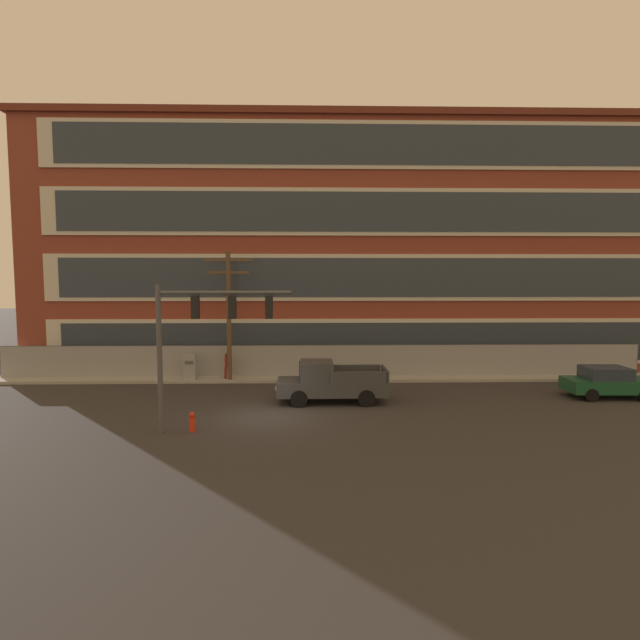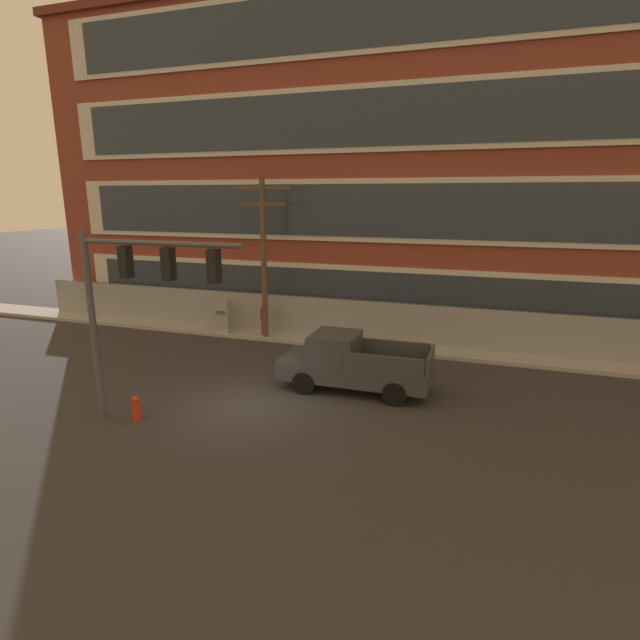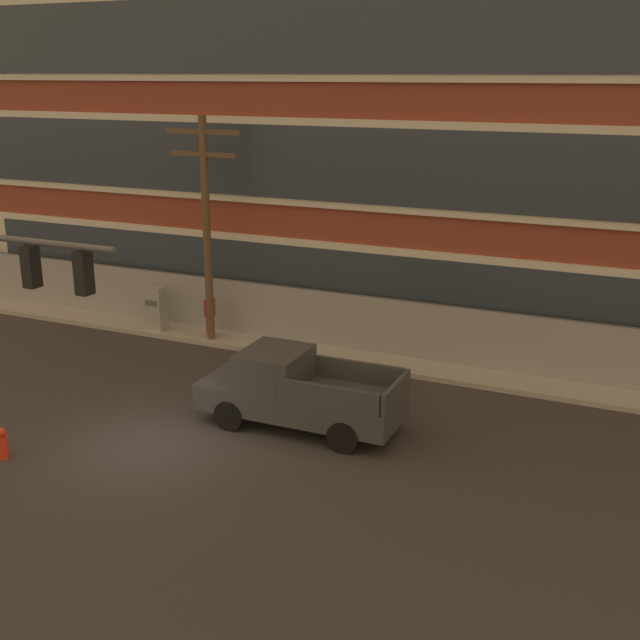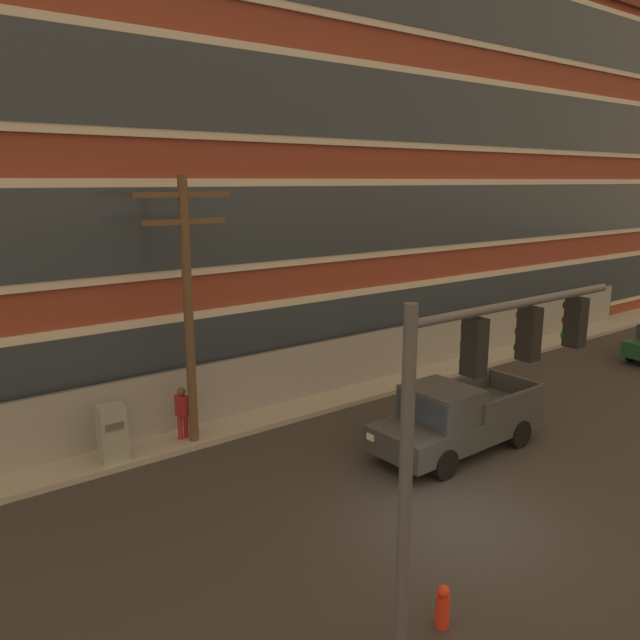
% 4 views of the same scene
% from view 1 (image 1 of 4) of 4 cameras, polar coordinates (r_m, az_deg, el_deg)
% --- Properties ---
extents(ground_plane, '(160.00, 160.00, 0.00)m').
position_cam_1_polar(ground_plane, '(22.07, -6.11, -10.98)').
color(ground_plane, '#333030').
extents(sidewalk_building_side, '(80.00, 1.87, 0.16)m').
position_cam_1_polar(sidewalk_building_side, '(29.74, -4.85, -6.69)').
color(sidewalk_building_side, '#9E9B93').
rests_on(sidewalk_building_side, ground).
extents(brick_mill_building, '(44.91, 9.01, 15.97)m').
position_cam_1_polar(brick_mill_building, '(34.63, 6.67, 8.09)').
color(brick_mill_building, brown).
rests_on(brick_mill_building, ground).
extents(chain_link_fence, '(38.24, 0.06, 2.02)m').
position_cam_1_polar(chain_link_fence, '(29.94, 0.43, -4.75)').
color(chain_link_fence, gray).
rests_on(chain_link_fence, ground).
extents(traffic_signal_mast, '(5.15, 0.43, 5.74)m').
position_cam_1_polar(traffic_signal_mast, '(19.56, -13.31, -0.61)').
color(traffic_signal_mast, '#4C4C51').
rests_on(traffic_signal_mast, ground).
extents(pickup_truck_dark_grey, '(5.33, 2.12, 2.00)m').
position_cam_1_polar(pickup_truck_dark_grey, '(24.29, 1.07, -7.19)').
color(pickup_truck_dark_grey, '#383A3D').
rests_on(pickup_truck_dark_grey, ground).
extents(sedan_dark_green, '(4.21, 1.98, 1.56)m').
position_cam_1_polar(sedan_dark_green, '(29.07, 30.01, -6.14)').
color(sedan_dark_green, '#194C2D').
rests_on(sedan_dark_green, ground).
extents(utility_pole_near_corner, '(2.75, 0.26, 7.52)m').
position_cam_1_polar(utility_pole_near_corner, '(28.94, -10.39, 1.25)').
color(utility_pole_near_corner, brown).
rests_on(utility_pole_near_corner, ground).
extents(electrical_cabinet, '(0.69, 0.50, 1.69)m').
position_cam_1_polar(electrical_cabinet, '(29.85, -14.62, -5.29)').
color(electrical_cabinet, '#939993').
rests_on(electrical_cabinet, ground).
extents(pedestrian_near_cabinet, '(0.32, 0.43, 1.69)m').
position_cam_1_polar(pedestrian_near_cabinet, '(29.62, -10.58, -5.04)').
color(pedestrian_near_cabinet, maroon).
rests_on(pedestrian_near_cabinet, ground).
extents(fire_hydrant, '(0.24, 0.24, 0.78)m').
position_cam_1_polar(fire_hydrant, '(20.51, -14.41, -11.22)').
color(fire_hydrant, red).
rests_on(fire_hydrant, ground).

